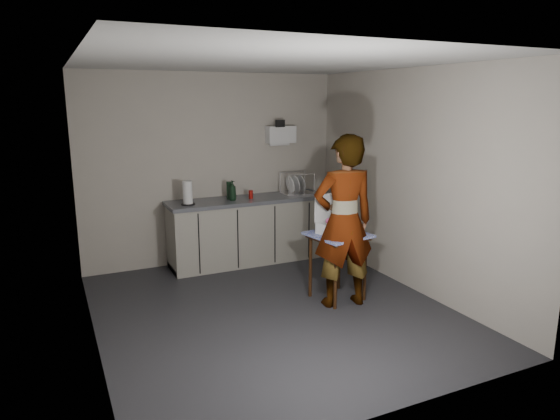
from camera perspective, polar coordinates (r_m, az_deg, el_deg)
name	(u,v)px	position (r m, az deg, el deg)	size (l,w,h in m)	color
ground	(273,311)	(5.51, -0.81, -11.45)	(4.00, 4.00, 0.00)	#2C2C32
wall_back	(213,169)	(6.96, -7.65, 4.65)	(3.60, 0.02, 2.60)	beige
wall_right	(411,181)	(6.07, 14.74, 3.21)	(0.02, 4.00, 2.60)	beige
wall_left	(87,209)	(4.69, -21.19, 0.13)	(0.02, 4.00, 2.60)	beige
ceiling	(272,62)	(5.05, -0.91, 16.56)	(3.60, 4.00, 0.01)	silver
kitchen_counter	(249,232)	(7.00, -3.59, -2.52)	(2.24, 0.62, 0.91)	black
wall_shelf	(281,135)	(7.22, 0.08, 8.60)	(0.42, 0.18, 0.37)	white
side_table	(338,242)	(5.66, 6.65, -3.66)	(0.69, 0.69, 0.77)	#3D220D
standing_man	(344,222)	(5.43, 7.29, -1.35)	(0.69, 0.45, 1.89)	#B2A593
soap_bottle	(233,191)	(6.73, -5.45, 2.23)	(0.10, 0.10, 0.27)	black
soda_can	(251,194)	(6.85, -3.35, 1.80)	(0.06, 0.06, 0.11)	#B61812
dark_bottle	(229,190)	(6.82, -5.83, 2.25)	(0.07, 0.07, 0.24)	black
paper_towel	(188,193)	(6.52, -10.51, 1.87)	(0.17, 0.17, 0.31)	black
dish_rack	(296,189)	(7.18, 1.90, 2.41)	(0.45, 0.34, 0.31)	white
bakery_box	(333,225)	(5.62, 6.06, -1.72)	(0.38, 0.39, 0.43)	white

